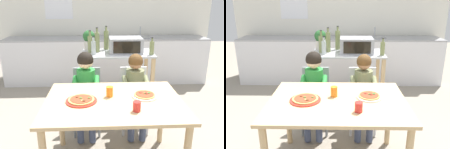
# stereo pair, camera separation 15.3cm
# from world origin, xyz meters

# --- Properties ---
(ground_plane) EXTENTS (11.81, 11.81, 0.00)m
(ground_plane) POSITION_xyz_m (0.00, 1.18, 0.00)
(ground_plane) COLOR gray
(back_wall_tiled) EXTENTS (4.45, 0.14, 2.70)m
(back_wall_tiled) POSITION_xyz_m (-0.00, 3.01, 1.35)
(back_wall_tiled) COLOR white
(back_wall_tiled) RESTS_ON ground
(kitchen_counter) EXTENTS (4.01, 0.60, 1.11)m
(kitchen_counter) POSITION_xyz_m (0.00, 2.60, 0.46)
(kitchen_counter) COLOR silver
(kitchen_counter) RESTS_ON ground
(kitchen_island_cart) EXTENTS (1.04, 0.58, 0.91)m
(kitchen_island_cart) POSITION_xyz_m (0.13, 1.30, 0.60)
(kitchen_island_cart) COLOR #B7BABF
(kitchen_island_cart) RESTS_ON ground
(toaster_oven) EXTENTS (0.47, 0.35, 0.22)m
(toaster_oven) POSITION_xyz_m (0.25, 1.30, 1.02)
(toaster_oven) COLOR #999BA0
(toaster_oven) RESTS_ON kitchen_island_cart
(bottle_brown_beer) EXTENTS (0.07, 0.07, 0.26)m
(bottle_brown_beer) POSITION_xyz_m (-0.21, 1.19, 1.01)
(bottle_brown_beer) COLOR #ADB7B2
(bottle_brown_beer) RESTS_ON kitchen_island_cart
(bottle_tall_green_wine) EXTENTS (0.07, 0.07, 0.36)m
(bottle_tall_green_wine) POSITION_xyz_m (-0.16, 1.34, 1.06)
(bottle_tall_green_wine) COLOR olive
(bottle_tall_green_wine) RESTS_ON kitchen_island_cart
(bottle_clear_vinegar) EXTENTS (0.07, 0.07, 0.32)m
(bottle_clear_vinegar) POSITION_xyz_m (-0.26, 1.32, 1.04)
(bottle_clear_vinegar) COLOR olive
(bottle_clear_vinegar) RESTS_ON kitchen_island_cart
(bottle_squat_spirits) EXTENTS (0.07, 0.07, 0.36)m
(bottle_squat_spirits) POSITION_xyz_m (-0.03, 1.53, 1.06)
(bottle_squat_spirits) COLOR olive
(bottle_squat_spirits) RESTS_ON kitchen_island_cart
(bottle_dark_olive_oil) EXTENTS (0.06, 0.06, 0.24)m
(bottle_dark_olive_oil) POSITION_xyz_m (0.60, 1.15, 1.00)
(bottle_dark_olive_oil) COLOR olive
(bottle_dark_olive_oil) RESTS_ON kitchen_island_cart
(potted_herb_plant) EXTENTS (0.18, 0.18, 0.30)m
(potted_herb_plant) POSITION_xyz_m (-0.29, 1.48, 1.07)
(potted_herb_plant) COLOR beige
(potted_herb_plant) RESTS_ON kitchen_island_cart
(dining_table) EXTENTS (1.28, 0.93, 0.75)m
(dining_table) POSITION_xyz_m (0.00, 0.00, 0.65)
(dining_table) COLOR tan
(dining_table) RESTS_ON ground
(dining_chair_left) EXTENTS (0.36, 0.36, 0.81)m
(dining_chair_left) POSITION_xyz_m (-0.30, 0.74, 0.48)
(dining_chair_left) COLOR gray
(dining_chair_left) RESTS_ON ground
(dining_chair_right) EXTENTS (0.36, 0.36, 0.81)m
(dining_chair_right) POSITION_xyz_m (0.30, 0.75, 0.48)
(dining_chair_right) COLOR silver
(dining_chair_right) RESTS_ON ground
(child_in_green_shirt) EXTENTS (0.32, 0.42, 1.04)m
(child_in_green_shirt) POSITION_xyz_m (-0.30, 0.63, 0.68)
(child_in_green_shirt) COLOR #424C6B
(child_in_green_shirt) RESTS_ON ground
(child_in_olive_shirt) EXTENTS (0.32, 0.42, 1.01)m
(child_in_olive_shirt) POSITION_xyz_m (0.30, 0.62, 0.65)
(child_in_olive_shirt) COLOR #424C6B
(child_in_olive_shirt) RESTS_ON ground
(pizza_plate_red_rimmed) EXTENTS (0.29, 0.29, 0.03)m
(pizza_plate_red_rimmed) POSITION_xyz_m (-0.30, -0.02, 0.77)
(pizza_plate_red_rimmed) COLOR red
(pizza_plate_red_rimmed) RESTS_ON dining_table
(pizza_plate_white) EXTENTS (0.25, 0.25, 0.03)m
(pizza_plate_white) POSITION_xyz_m (0.30, 0.06, 0.77)
(pizza_plate_white) COLOR white
(pizza_plate_white) RESTS_ON dining_table
(drinking_cup_orange) EXTENTS (0.07, 0.07, 0.10)m
(drinking_cup_orange) POSITION_xyz_m (-0.03, 0.08, 0.80)
(drinking_cup_orange) COLOR orange
(drinking_cup_orange) RESTS_ON dining_table
(drinking_cup_red) EXTENTS (0.07, 0.07, 0.09)m
(drinking_cup_red) POSITION_xyz_m (0.18, -0.23, 0.80)
(drinking_cup_red) COLOR red
(drinking_cup_red) RESTS_ON dining_table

